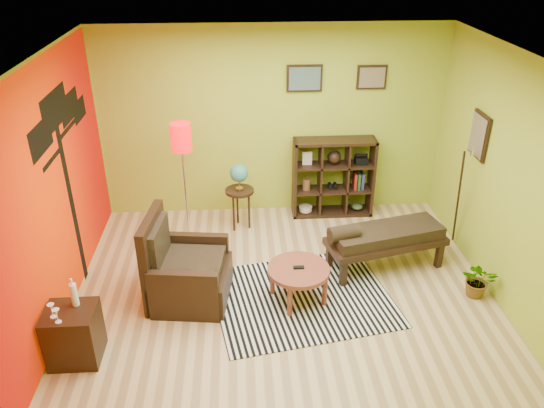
{
  "coord_description": "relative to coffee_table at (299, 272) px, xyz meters",
  "views": [
    {
      "loc": [
        -0.47,
        -5.07,
        3.94
      ],
      "look_at": [
        -0.12,
        0.39,
        1.05
      ],
      "focal_mm": 35.0,
      "sensor_mm": 36.0,
      "label": 1
    }
  ],
  "objects": [
    {
      "name": "coffee_table",
      "position": [
        0.0,
        0.0,
        0.0
      ],
      "size": [
        0.72,
        0.72,
        0.46
      ],
      "color": "brown",
      "rests_on": "ground"
    },
    {
      "name": "bench",
      "position": [
        1.14,
        0.6,
        0.07
      ],
      "size": [
        1.61,
        0.89,
        0.71
      ],
      "color": "black",
      "rests_on": "ground"
    },
    {
      "name": "zebra_rug",
      "position": [
        0.05,
        0.02,
        -0.38
      ],
      "size": [
        2.31,
        1.98,
        0.01
      ],
      "primitive_type": "cube",
      "rotation": [
        0.0,
        0.0,
        0.18
      ],
      "color": "silver",
      "rests_on": "ground"
    },
    {
      "name": "floor_lamp",
      "position": [
        -1.37,
        1.31,
        1.05
      ],
      "size": [
        0.27,
        0.27,
        1.76
      ],
      "color": "silver",
      "rests_on": "ground"
    },
    {
      "name": "potted_plant",
      "position": [
        2.14,
        -0.06,
        -0.21
      ],
      "size": [
        0.53,
        0.56,
        0.34
      ],
      "primitive_type": "imported",
      "rotation": [
        0.0,
        0.0,
        -0.39
      ],
      "color": "#26661E",
      "rests_on": "ground"
    },
    {
      "name": "room_shell",
      "position": [
        -0.25,
        0.07,
        1.42
      ],
      "size": [
        5.04,
        4.54,
        2.82
      ],
      "color": "#9BB02C",
      "rests_on": "ground"
    },
    {
      "name": "armchair",
      "position": [
        -1.33,
        0.13,
        -0.05
      ],
      "size": [
        0.99,
        1.0,
        1.08
      ],
      "color": "black",
      "rests_on": "ground"
    },
    {
      "name": "cube_shelf",
      "position": [
        0.75,
        2.09,
        0.22
      ],
      "size": [
        1.2,
        0.35,
        1.2
      ],
      "color": "black",
      "rests_on": "ground"
    },
    {
      "name": "side_cabinet",
      "position": [
        -2.36,
        -0.8,
        -0.08
      ],
      "size": [
        0.5,
        0.46,
        0.91
      ],
      "color": "black",
      "rests_on": "ground"
    },
    {
      "name": "globe_table",
      "position": [
        -0.66,
        1.74,
        0.37
      ],
      "size": [
        0.41,
        0.41,
        1.0
      ],
      "color": "black",
      "rests_on": "ground"
    },
    {
      "name": "ground",
      "position": [
        -0.16,
        0.06,
        -0.38
      ],
      "size": [
        5.0,
        5.0,
        0.0
      ],
      "primitive_type": "plane",
      "color": "tan",
      "rests_on": "ground"
    }
  ]
}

